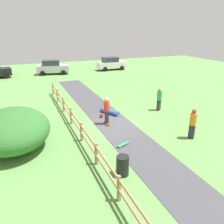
% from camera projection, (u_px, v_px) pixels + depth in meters
% --- Properties ---
extents(ground_plane, '(60.00, 60.00, 0.00)m').
position_uv_depth(ground_plane, '(115.00, 125.00, 14.88)').
color(ground_plane, '#60934C').
extents(asphalt_path, '(2.40, 28.00, 0.02)m').
position_uv_depth(asphalt_path, '(115.00, 125.00, 14.87)').
color(asphalt_path, '#47474C').
rests_on(asphalt_path, ground_plane).
extents(wooden_fence, '(0.12, 18.12, 1.10)m').
position_uv_depth(wooden_fence, '(76.00, 122.00, 13.71)').
color(wooden_fence, '#997A51').
rests_on(wooden_fence, ground_plane).
extents(bush_large, '(3.81, 4.58, 2.05)m').
position_uv_depth(bush_large, '(13.00, 129.00, 11.82)').
color(bush_large, '#33702D').
rests_on(bush_large, ground_plane).
extents(trash_bin, '(0.56, 0.56, 0.90)m').
position_uv_depth(trash_bin, '(123.00, 166.00, 9.72)').
color(trash_bin, black).
rests_on(trash_bin, ground_plane).
extents(skater_riding, '(0.44, 0.82, 1.85)m').
position_uv_depth(skater_riding, '(107.00, 109.00, 14.63)').
color(skater_riding, '#B23326').
rests_on(skater_riding, asphalt_path).
extents(skater_fallen, '(1.46, 1.56, 0.36)m').
position_uv_depth(skater_fallen, '(109.00, 112.00, 16.61)').
color(skater_fallen, blue).
rests_on(skater_fallen, asphalt_path).
extents(skateboard_loose, '(0.82, 0.47, 0.08)m').
position_uv_depth(skateboard_loose, '(123.00, 144.00, 12.23)').
color(skateboard_loose, '#338C4C').
rests_on(skateboard_loose, asphalt_path).
extents(bystander_green, '(0.51, 0.51, 1.80)m').
position_uv_depth(bystander_green, '(159.00, 98.00, 17.16)').
color(bystander_green, '#2D2D33').
rests_on(bystander_green, ground_plane).
extents(bystander_orange, '(0.52, 0.52, 1.80)m').
position_uv_depth(bystander_orange, '(193.00, 122.00, 12.76)').
color(bystander_orange, '#2D2D33').
rests_on(bystander_orange, ground_plane).
extents(parked_car_white, '(4.21, 2.01, 1.92)m').
position_uv_depth(parked_car_white, '(111.00, 63.00, 33.70)').
color(parked_car_white, silver).
rests_on(parked_car_white, ground_plane).
extents(parked_car_silver, '(4.46, 2.65, 1.92)m').
position_uv_depth(parked_car_silver, '(53.00, 67.00, 30.61)').
color(parked_car_silver, '#B7B7BC').
rests_on(parked_car_silver, ground_plane).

